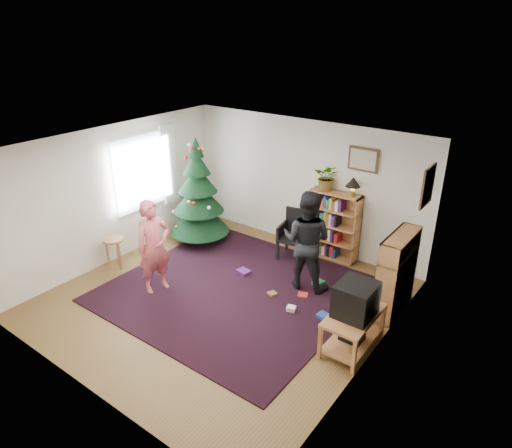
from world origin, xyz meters
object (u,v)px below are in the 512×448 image
Objects in this scene: picture_back at (363,159)px; stool at (114,245)px; tv_stand at (353,327)px; table_lamp at (353,183)px; bookshelf_back at (334,225)px; person_by_chair at (307,241)px; crt_tv at (356,299)px; picture_right at (428,186)px; christmas_tree at (198,200)px; armchair at (297,232)px; potted_plant at (328,177)px; person_standing at (154,247)px; bookshelf_right at (396,273)px.

picture_back is 4.65m from stool.
table_lamp reaches higher than tv_stand.
bookshelf_back reaches higher than tv_stand.
picture_back is 0.32× the size of person_by_chair.
person_by_chair is at bearing 143.42° from crt_tv.
picture_right reaches higher than tv_stand.
picture_right is 0.28× the size of christmas_tree.
armchair is at bearing 17.05° from christmas_tree.
potted_plant reaches higher than tv_stand.
table_lamp is (3.26, 2.71, 1.08)m from stool.
picture_right is at bearing -43.22° from person_standing.
armchair reaches higher than tv_stand.
person_by_chair is at bearing -98.25° from table_lamp.
picture_back is at bearing -111.53° from person_by_chair.
person_by_chair reaches higher than bookshelf_back.
person_standing is (-3.27, -0.56, 0.47)m from tv_stand.
person_standing is 0.93× the size of person_by_chair.
crt_tv is at bearing 180.00° from tv_stand.
bookshelf_back is 1.00× the size of bookshelf_right.
christmas_tree is 1.90m from person_standing.
picture_back is 0.59× the size of armchair.
crt_tv is at bearing -17.18° from christmas_tree.
crt_tv is 1.66m from person_by_chair.
armchair is 2.64× the size of table_lamp.
potted_plant is (-1.66, 2.21, 1.22)m from tv_stand.
stool is (-4.42, -0.51, 0.12)m from tv_stand.
christmas_tree is 1.66× the size of bookshelf_right.
christmas_tree is 1.35× the size of person_standing.
picture_back reaches higher than bookshelf_back.
picture_right is at bearing -168.88° from person_by_chair.
picture_right is at bearing 24.44° from stool.
stool is (-0.48, -1.72, -0.44)m from christmas_tree.
table_lamp is at bearing 51.37° from bookshelf_right.
person_standing is (1.15, -0.05, 0.34)m from stool.
person_standing is at bearing -69.43° from christmas_tree.
armchair is at bearing -154.96° from table_lamp.
bookshelf_back is 1.40× the size of armchair.
picture_back reaches higher than potted_plant.
crt_tv reaches higher than stool.
crt_tv is 1.04× the size of potted_plant.
picture_right is at bearing -19.01° from bookshelf_back.
person_standing is at bearing -170.34° from crt_tv.
bookshelf_right is (1.58, -1.02, 0.00)m from bookshelf_back.
stool is at bearing -173.46° from crt_tv.
bookshelf_right is (4.06, -0.03, -0.23)m from christmas_tree.
armchair is 2.69m from person_standing.
picture_right is at bearing -17.40° from bookshelf_right.
picture_back is 3.04m from tv_stand.
armchair is at bearing -131.90° from potted_plant.
person_standing is (-3.53, -2.17, -1.15)m from picture_right.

